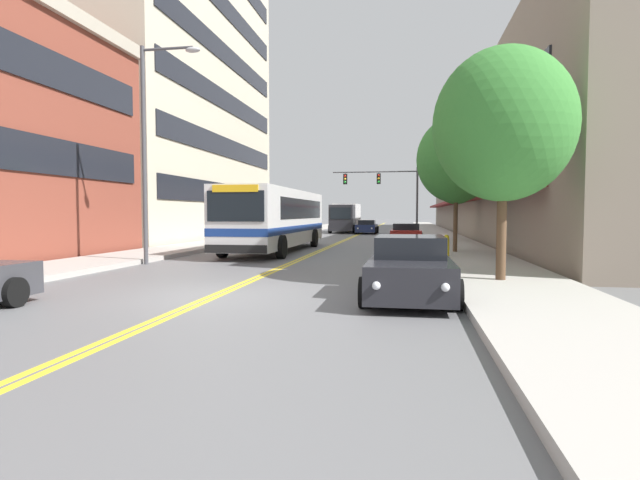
{
  "coord_description": "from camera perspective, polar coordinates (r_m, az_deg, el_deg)",
  "views": [
    {
      "loc": [
        4.37,
        -10.93,
        1.91
      ],
      "look_at": [
        -0.67,
        17.91,
        0.35
      ],
      "focal_mm": 28.0,
      "sensor_mm": 36.0,
      "label": 1
    }
  ],
  "objects": [
    {
      "name": "car_black_parked_left_near",
      "position": [
        38.47,
        -3.25,
        1.11
      ],
      "size": [
        2.2,
        4.49,
        1.28
      ],
      "color": "black",
      "rests_on": "ground_plane"
    },
    {
      "name": "office_tower_left",
      "position": [
        42.63,
        -18.83,
        21.17
      ],
      "size": [
        12.08,
        23.22,
        30.56
      ],
      "color": "beige",
      "rests_on": "ground_plane"
    },
    {
      "name": "box_truck",
      "position": [
        50.44,
        2.95,
        2.61
      ],
      "size": [
        2.6,
        7.88,
        2.88
      ],
      "color": "#232328",
      "rests_on": "ground_plane"
    },
    {
      "name": "street_tree_right_far",
      "position": [
        33.46,
        15.3,
        6.99
      ],
      "size": [
        3.22,
        3.22,
        5.88
      ],
      "color": "brown",
      "rests_on": "sidewalk_right"
    },
    {
      "name": "car_navy_moving_lead",
      "position": [
        47.44,
        5.38,
        1.48
      ],
      "size": [
        2.05,
        4.7,
        1.28
      ],
      "color": "#19234C",
      "rests_on": "ground_plane"
    },
    {
      "name": "street_lamp_left_near",
      "position": [
        19.86,
        -18.68,
        11.24
      ],
      "size": [
        2.34,
        0.28,
        8.07
      ],
      "color": "#47474C",
      "rests_on": "ground_plane"
    },
    {
      "name": "sidewalk_left",
      "position": [
        49.31,
        -3.5,
        0.93
      ],
      "size": [
        3.15,
        106.0,
        0.18
      ],
      "color": "#B2ADA5",
      "rests_on": "ground_plane"
    },
    {
      "name": "ground_plane",
      "position": [
        48.16,
        4.71,
        0.77
      ],
      "size": [
        240.0,
        240.0,
        0.0
      ],
      "primitive_type": "plane",
      "color": "slate"
    },
    {
      "name": "street_tree_right_mid",
      "position": [
        23.51,
        15.31,
        8.85
      ],
      "size": [
        3.54,
        3.54,
        6.1
      ],
      "color": "brown",
      "rests_on": "sidewalk_right"
    },
    {
      "name": "centre_line",
      "position": [
        48.16,
        4.71,
        0.78
      ],
      "size": [
        0.34,
        106.0,
        0.01
      ],
      "color": "yellow",
      "rests_on": "ground_plane"
    },
    {
      "name": "sidewalk_right",
      "position": [
        48.04,
        13.14,
        0.8
      ],
      "size": [
        3.15,
        106.0,
        0.18
      ],
      "color": "#B2ADA5",
      "rests_on": "ground_plane"
    },
    {
      "name": "storefront_row_right",
      "position": [
        48.79,
        20.09,
        6.9
      ],
      "size": [
        9.1,
        68.0,
        10.68
      ],
      "color": "gray",
      "rests_on": "ground_plane"
    },
    {
      "name": "city_bus",
      "position": [
        25.52,
        -4.92,
        2.65
      ],
      "size": [
        2.92,
        12.36,
        3.06
      ],
      "color": "silver",
      "rests_on": "ground_plane"
    },
    {
      "name": "car_red_parked_right_mid",
      "position": [
        32.8,
        9.8,
        0.71
      ],
      "size": [
        2.18,
        4.25,
        1.25
      ],
      "color": "maroon",
      "rests_on": "ground_plane"
    },
    {
      "name": "fire_hydrant",
      "position": [
        20.83,
        14.24,
        -0.61
      ],
      "size": [
        0.31,
        0.23,
        0.88
      ],
      "color": "yellow",
      "rests_on": "sidewalk_right"
    },
    {
      "name": "car_charcoal_parked_right_foreground",
      "position": [
        11.5,
        10.23,
        -3.29
      ],
      "size": [
        2.03,
        4.61,
        1.39
      ],
      "color": "#232328",
      "rests_on": "ground_plane"
    },
    {
      "name": "street_tree_right_near",
      "position": [
        14.03,
        20.23,
        12.22
      ],
      "size": [
        3.6,
        3.6,
        6.0
      ],
      "color": "brown",
      "rests_on": "sidewalk_right"
    },
    {
      "name": "traffic_signal_mast",
      "position": [
        43.94,
        7.56,
        6.08
      ],
      "size": [
        7.43,
        0.38,
        5.88
      ],
      "color": "#47474C",
      "rests_on": "ground_plane"
    }
  ]
}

